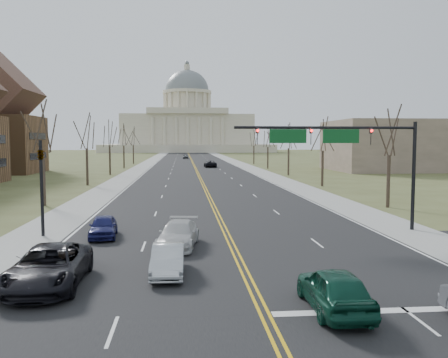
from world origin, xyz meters
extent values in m
plane|color=#474A25|center=(0.00, 0.00, 0.00)|extent=(600.00, 600.00, 0.00)
cube|color=black|center=(0.00, 110.00, 0.01)|extent=(20.00, 380.00, 0.01)
cube|color=black|center=(0.00, 6.00, 0.01)|extent=(120.00, 14.00, 0.01)
cube|color=gray|center=(-12.00, 110.00, 0.01)|extent=(4.00, 380.00, 0.03)
cube|color=gray|center=(12.00, 110.00, 0.01)|extent=(4.00, 380.00, 0.03)
cube|color=gold|center=(0.00, 110.00, 0.01)|extent=(0.42, 380.00, 0.01)
cube|color=silver|center=(-9.80, 110.00, 0.01)|extent=(0.15, 380.00, 0.01)
cube|color=silver|center=(9.80, 110.00, 0.01)|extent=(0.15, 380.00, 0.01)
cube|color=silver|center=(5.00, -1.00, 0.01)|extent=(9.50, 0.50, 0.01)
cube|color=beige|center=(0.00, 250.00, 2.00)|extent=(90.00, 60.00, 4.00)
cube|color=beige|center=(0.00, 250.00, 12.00)|extent=(70.00, 40.00, 16.00)
cube|color=beige|center=(0.00, 229.50, 21.50)|extent=(42.00, 3.00, 3.00)
cylinder|color=beige|center=(0.00, 250.00, 26.00)|extent=(24.00, 24.00, 12.00)
cylinder|color=beige|center=(0.00, 250.00, 32.80)|extent=(27.00, 27.00, 1.60)
ellipsoid|color=slate|center=(0.00, 250.00, 33.60)|extent=(24.00, 24.00, 22.80)
cylinder|color=beige|center=(0.00, 250.00, 46.50)|extent=(3.20, 3.20, 3.00)
sphere|color=slate|center=(0.00, 250.00, 48.80)|extent=(2.40, 2.40, 2.40)
cylinder|color=black|center=(12.50, 13.50, 3.60)|extent=(0.24, 0.24, 7.20)
cylinder|color=black|center=(6.50, 13.50, 6.80)|extent=(12.00, 0.18, 0.18)
imported|color=black|center=(9.50, 13.50, 6.25)|extent=(0.35, 0.40, 1.10)
sphere|color=#FF0C0C|center=(9.50, 13.35, 6.60)|extent=(0.18, 0.18, 0.18)
imported|color=black|center=(5.50, 13.50, 6.25)|extent=(0.35, 0.40, 1.10)
sphere|color=#FF0C0C|center=(5.50, 13.35, 6.60)|extent=(0.18, 0.18, 0.18)
imported|color=black|center=(2.00, 13.50, 6.25)|extent=(0.35, 0.40, 1.10)
sphere|color=#FF0C0C|center=(2.00, 13.35, 6.60)|extent=(0.18, 0.18, 0.18)
cube|color=#0C4C1E|center=(7.50, 13.50, 6.25)|extent=(2.40, 0.12, 0.90)
cube|color=#0C4C1E|center=(4.00, 13.50, 6.25)|extent=(2.40, 0.12, 0.90)
cylinder|color=black|center=(-11.50, 13.50, 3.00)|extent=(0.20, 0.20, 6.00)
imported|color=black|center=(-11.50, 13.50, 5.20)|extent=(0.32, 0.36, 0.99)
cylinder|color=#32231E|center=(15.50, 24.00, 2.34)|extent=(0.32, 0.32, 4.68)
cylinder|color=#32231E|center=(-15.50, 28.00, 2.48)|extent=(0.32, 0.32, 4.95)
cylinder|color=#32231E|center=(15.50, 44.00, 2.34)|extent=(0.32, 0.32, 4.68)
cylinder|color=#32231E|center=(-15.50, 48.00, 2.48)|extent=(0.32, 0.32, 4.95)
cylinder|color=#32231E|center=(15.50, 64.00, 2.34)|extent=(0.32, 0.32, 4.68)
cylinder|color=#32231E|center=(-15.50, 68.00, 2.48)|extent=(0.32, 0.32, 4.95)
cylinder|color=#32231E|center=(15.50, 84.00, 2.34)|extent=(0.32, 0.32, 4.68)
cylinder|color=#32231E|center=(-15.50, 88.00, 2.48)|extent=(0.32, 0.32, 4.95)
cylinder|color=#32231E|center=(15.50, 104.00, 2.34)|extent=(0.32, 0.32, 4.68)
cylinder|color=#32231E|center=(-15.50, 108.00, 2.48)|extent=(0.32, 0.32, 4.95)
cube|color=black|center=(-29.45, 74.00, 3.15)|extent=(0.10, 9.80, 1.20)
cube|color=black|center=(-29.45, 74.00, 6.83)|extent=(0.10, 9.80, 1.20)
cube|color=#6A5B4C|center=(40.00, 76.00, 5.00)|extent=(25.00, 20.00, 10.00)
imported|color=#0E3E2E|center=(2.48, -0.83, 0.79)|extent=(1.84, 4.55, 1.55)
imported|color=#B3B7BC|center=(-3.45, 4.18, 0.67)|extent=(1.46, 4.03, 1.32)
imported|color=black|center=(-8.23, 2.88, 0.84)|extent=(2.85, 5.98, 1.65)
imported|color=#BEBEBE|center=(-3.04, 9.68, 0.72)|extent=(2.66, 5.13, 1.42)
imported|color=#171A53|center=(-7.67, 12.78, 0.69)|extent=(1.91, 4.09, 1.35)
imported|color=black|center=(3.43, 89.96, 0.77)|extent=(2.77, 5.59, 1.52)
imported|color=#484B50|center=(-1.81, 140.96, 0.76)|extent=(1.91, 4.47, 1.50)
camera|label=1|loc=(-2.77, -16.60, 5.95)|focal=38.00mm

